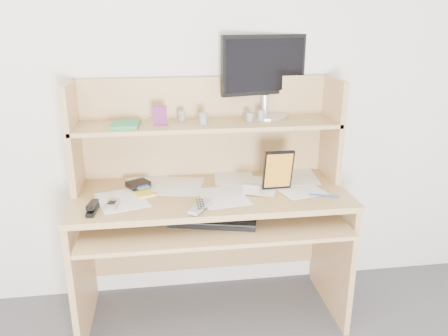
{
  "coord_description": "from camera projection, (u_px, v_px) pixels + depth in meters",
  "views": [
    {
      "loc": [
        -0.23,
        -0.6,
        1.58
      ],
      "look_at": [
        0.06,
        1.43,
        0.89
      ],
      "focal_mm": 35.0,
      "sensor_mm": 36.0,
      "label": 1
    }
  ],
  "objects": [
    {
      "name": "back_wall",
      "position": [
        204.0,
        86.0,
        2.39
      ],
      "size": [
        3.6,
        0.04,
        2.5
      ],
      "primitive_type": "cube",
      "color": "white",
      "rests_on": "floor"
    },
    {
      "name": "desk",
      "position": [
        210.0,
        196.0,
        2.35
      ],
      "size": [
        1.4,
        0.7,
        1.3
      ],
      "color": "tan",
      "rests_on": "floor"
    },
    {
      "name": "paper_clutter",
      "position": [
        211.0,
        191.0,
        2.25
      ],
      "size": [
        1.32,
        0.54,
        0.01
      ],
      "primitive_type": "cube",
      "color": "white",
      "rests_on": "desk"
    },
    {
      "name": "keyboard",
      "position": [
        213.0,
        221.0,
        2.12
      ],
      "size": [
        0.45,
        0.25,
        0.03
      ],
      "rotation": [
        0.0,
        0.0,
        -0.25
      ],
      "color": "black",
      "rests_on": "desk"
    },
    {
      "name": "tv_remote",
      "position": [
        200.0,
        206.0,
        2.04
      ],
      "size": [
        0.13,
        0.17,
        0.02
      ],
      "primitive_type": "cube",
      "rotation": [
        0.0,
        0.0,
        -0.54
      ],
      "color": "#969691",
      "rests_on": "paper_clutter"
    },
    {
      "name": "flip_phone",
      "position": [
        112.0,
        203.0,
        2.06
      ],
      "size": [
        0.07,
        0.1,
        0.02
      ],
      "primitive_type": "cube",
      "rotation": [
        0.0,
        0.0,
        -0.2
      ],
      "color": "#A1A2A4",
      "rests_on": "paper_clutter"
    },
    {
      "name": "stapler",
      "position": [
        92.0,
        207.0,
        2.0
      ],
      "size": [
        0.05,
        0.14,
        0.04
      ],
      "primitive_type": "cube",
      "rotation": [
        0.0,
        0.0,
        -0.09
      ],
      "color": "black",
      "rests_on": "paper_clutter"
    },
    {
      "name": "wallet",
      "position": [
        138.0,
        184.0,
        2.3
      ],
      "size": [
        0.14,
        0.13,
        0.03
      ],
      "primitive_type": "cube",
      "rotation": [
        0.0,
        0.0,
        0.55
      ],
      "color": "black",
      "rests_on": "paper_clutter"
    },
    {
      "name": "sticky_note_pad",
      "position": [
        145.0,
        194.0,
        2.21
      ],
      "size": [
        0.11,
        0.11,
        0.01
      ],
      "primitive_type": "cube",
      "rotation": [
        0.0,
        0.0,
        0.37
      ],
      "color": "#EBED3E",
      "rests_on": "desk"
    },
    {
      "name": "digital_camera",
      "position": [
        251.0,
        189.0,
        2.2
      ],
      "size": [
        0.09,
        0.06,
        0.05
      ],
      "primitive_type": "cube",
      "rotation": [
        0.0,
        0.0,
        -0.36
      ],
      "color": "#B5B5B7",
      "rests_on": "paper_clutter"
    },
    {
      "name": "game_case",
      "position": [
        278.0,
        170.0,
        2.23
      ],
      "size": [
        0.15,
        0.02,
        0.22
      ],
      "primitive_type": "cube",
      "rotation": [
        0.0,
        0.0,
        0.03
      ],
      "color": "black",
      "rests_on": "paper_clutter"
    },
    {
      "name": "blue_pen",
      "position": [
        324.0,
        195.0,
        2.18
      ],
      "size": [
        0.14,
        0.06,
        0.01
      ],
      "primitive_type": "cylinder",
      "rotation": [
        1.57,
        0.0,
        1.25
      ],
      "color": "#163BAB",
      "rests_on": "paper_clutter"
    },
    {
      "name": "card_box",
      "position": [
        160.0,
        116.0,
        2.21
      ],
      "size": [
        0.07,
        0.02,
        0.1
      ],
      "primitive_type": "cube",
      "rotation": [
        0.0,
        0.0,
        -0.0
      ],
      "color": "maroon",
      "rests_on": "desk"
    },
    {
      "name": "shelf_book",
      "position": [
        126.0,
        124.0,
        2.2
      ],
      "size": [
        0.15,
        0.19,
        0.02
      ],
      "primitive_type": "cube",
      "rotation": [
        0.0,
        0.0,
        -0.06
      ],
      "color": "#388C46",
      "rests_on": "desk"
    },
    {
      "name": "chip_stack_a",
      "position": [
        203.0,
        119.0,
        2.23
      ],
      "size": [
        0.05,
        0.05,
        0.06
      ],
      "primitive_type": "cylinder",
      "rotation": [
        0.0,
        0.0,
        0.21
      ],
      "color": "black",
      "rests_on": "desk"
    },
    {
      "name": "chip_stack_b",
      "position": [
        182.0,
        116.0,
        2.29
      ],
      "size": [
        0.05,
        0.05,
        0.06
      ],
      "primitive_type": "cylinder",
      "rotation": [
        0.0,
        0.0,
        0.29
      ],
      "color": "white",
      "rests_on": "desk"
    },
    {
      "name": "chip_stack_c",
      "position": [
        250.0,
        117.0,
        2.3
      ],
      "size": [
        0.05,
        0.05,
        0.05
      ],
      "primitive_type": "cylinder",
      "rotation": [
        0.0,
        0.0,
        -0.17
      ],
      "color": "black",
      "rests_on": "desk"
    },
    {
      "name": "chip_stack_d",
      "position": [
        261.0,
        116.0,
        2.3
      ],
      "size": [
        0.05,
        0.05,
        0.07
      ],
      "primitive_type": "cylinder",
      "rotation": [
        0.0,
        0.0,
        0.43
      ],
      "color": "white",
      "rests_on": "desk"
    },
    {
      "name": "monitor",
      "position": [
        265.0,
        74.0,
        2.37
      ],
      "size": [
        0.5,
        0.25,
        0.44
      ],
      "rotation": [
        0.0,
        0.0,
        0.26
      ],
      "color": "#B9BABE",
      "rests_on": "desk"
    }
  ]
}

